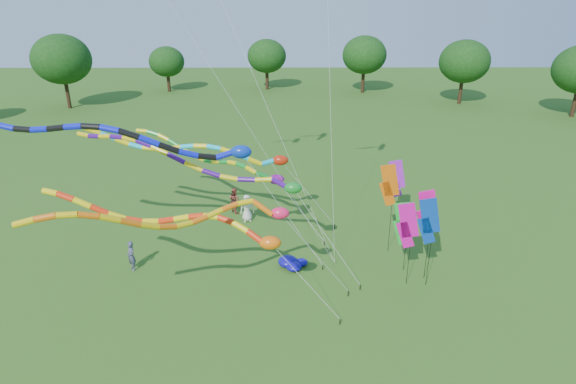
{
  "coord_description": "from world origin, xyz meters",
  "views": [
    {
      "loc": [
        -0.23,
        -18.71,
        13.9
      ],
      "look_at": [
        -0.04,
        3.19,
        4.8
      ],
      "focal_mm": 30.0,
      "sensor_mm": 36.0,
      "label": 1
    }
  ],
  "objects_px": {
    "tube_kite_red": "(191,224)",
    "person_a": "(247,208)",
    "blue_nylon_heap": "(301,262)",
    "person_b": "(131,256)",
    "tube_kite_orange": "(197,216)",
    "person_c": "(235,200)"
  },
  "relations": [
    {
      "from": "blue_nylon_heap",
      "to": "person_b",
      "type": "height_order",
      "value": "person_b"
    },
    {
      "from": "tube_kite_red",
      "to": "person_b",
      "type": "distance_m",
      "value": 6.51
    },
    {
      "from": "tube_kite_orange",
      "to": "person_b",
      "type": "relative_size",
      "value": 7.18
    },
    {
      "from": "blue_nylon_heap",
      "to": "person_a",
      "type": "height_order",
      "value": "person_a"
    },
    {
      "from": "tube_kite_red",
      "to": "person_c",
      "type": "bearing_deg",
      "value": 96.41
    },
    {
      "from": "blue_nylon_heap",
      "to": "person_b",
      "type": "bearing_deg",
      "value": -177.68
    },
    {
      "from": "tube_kite_orange",
      "to": "blue_nylon_heap",
      "type": "relative_size",
      "value": 10.91
    },
    {
      "from": "tube_kite_red",
      "to": "person_a",
      "type": "distance_m",
      "value": 10.31
    },
    {
      "from": "blue_nylon_heap",
      "to": "person_c",
      "type": "height_order",
      "value": "person_c"
    },
    {
      "from": "tube_kite_red",
      "to": "blue_nylon_heap",
      "type": "height_order",
      "value": "tube_kite_red"
    },
    {
      "from": "blue_nylon_heap",
      "to": "person_c",
      "type": "xyz_separation_m",
      "value": [
        -4.29,
        7.0,
        0.67
      ]
    },
    {
      "from": "tube_kite_red",
      "to": "person_a",
      "type": "relative_size",
      "value": 7.08
    },
    {
      "from": "tube_kite_orange",
      "to": "person_c",
      "type": "distance_m",
      "value": 13.65
    },
    {
      "from": "person_b",
      "to": "person_a",
      "type": "bearing_deg",
      "value": 94.88
    },
    {
      "from": "blue_nylon_heap",
      "to": "person_b",
      "type": "relative_size",
      "value": 0.66
    },
    {
      "from": "person_a",
      "to": "person_b",
      "type": "relative_size",
      "value": 1.09
    },
    {
      "from": "blue_nylon_heap",
      "to": "person_b",
      "type": "xyz_separation_m",
      "value": [
        -9.14,
        -0.37,
        0.63
      ]
    },
    {
      "from": "tube_kite_orange",
      "to": "person_a",
      "type": "bearing_deg",
      "value": 62.03
    },
    {
      "from": "person_b",
      "to": "tube_kite_orange",
      "type": "bearing_deg",
      "value": 0.39
    },
    {
      "from": "tube_kite_orange",
      "to": "person_a",
      "type": "xyz_separation_m",
      "value": [
        1.02,
        11.39,
        -4.85
      ]
    },
    {
      "from": "tube_kite_red",
      "to": "tube_kite_orange",
      "type": "distance_m",
      "value": 2.36
    },
    {
      "from": "person_b",
      "to": "person_c",
      "type": "bearing_deg",
      "value": 105.43
    }
  ]
}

